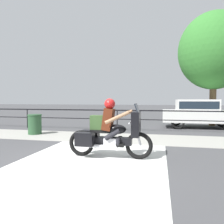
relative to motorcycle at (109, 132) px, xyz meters
name	(u,v)px	position (x,y,z in m)	size (l,w,h in m)	color
ground_plane	(76,160)	(-0.79, -0.39, -0.70)	(120.00, 120.00, 0.00)	#424244
sidewalk_band	(107,137)	(-0.79, 3.01, -0.69)	(44.00, 2.40, 0.01)	#99968E
crosswalk_band	(90,163)	(-0.35, -0.59, -0.69)	(3.73, 6.00, 0.01)	silver
fence_railing	(117,114)	(-0.79, 5.10, 0.14)	(36.00, 0.05, 1.06)	black
motorcycle	(109,132)	(0.00, 0.00, 0.00)	(2.31, 0.76, 1.60)	black
parked_car	(199,112)	(3.43, 7.08, 0.20)	(4.11, 1.76, 1.58)	silver
trash_bin	(35,124)	(-4.20, 3.14, -0.24)	(0.62, 0.62, 0.90)	#284C2D
tree_behind_sign	(214,51)	(4.40, 8.43, 3.74)	(4.14, 4.14, 6.72)	brown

